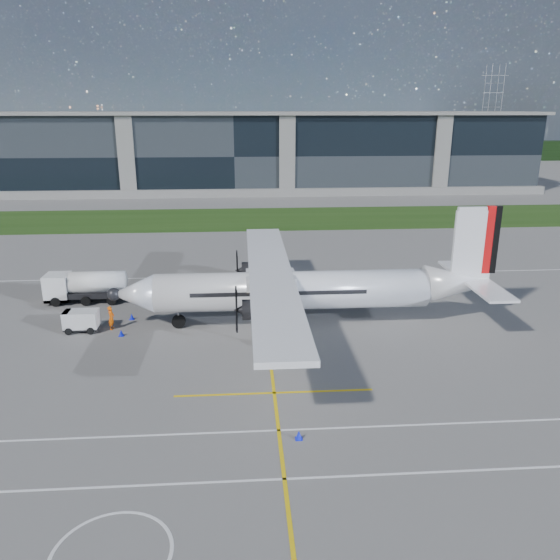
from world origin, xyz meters
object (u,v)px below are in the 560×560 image
fuel_tanker_truck (80,287)px  safety_cone_nose_stbd (132,316)px  safety_cone_stbdwing (267,269)px  baggage_tug (81,321)px  safety_cone_nose_port (121,333)px  pylon_east (491,112)px  ground_crew_person (111,316)px  turboprop_aircraft (307,268)px  safety_cone_portwing (299,435)px

fuel_tanker_truck → safety_cone_nose_stbd: size_ratio=14.63×
safety_cone_stbdwing → baggage_tug: bearing=-134.6°
safety_cone_nose_port → safety_cone_stbdwing: bearing=54.3°
fuel_tanker_truck → baggage_tug: 7.01m
baggage_tug → safety_cone_stbdwing: (14.94, 15.14, -0.56)m
safety_cone_nose_stbd → safety_cone_stbdwing: (11.58, 13.01, 0.00)m
baggage_tug → safety_cone_nose_port: 3.46m
pylon_east → safety_cone_nose_stbd: bearing=-122.9°
ground_crew_person → safety_cone_stbdwing: size_ratio=4.24×
safety_cone_nose_stbd → turboprop_aircraft: bearing=-8.3°
safety_cone_nose_port → safety_cone_stbdwing: (11.74, 16.35, 0.00)m
turboprop_aircraft → safety_cone_portwing: turboprop_aircraft is taller
safety_cone_nose_port → ground_crew_person: bearing=125.2°
safety_cone_nose_port → safety_cone_nose_stbd: bearing=87.2°
baggage_tug → ground_crew_person: (2.21, 0.19, 0.25)m
ground_crew_person → safety_cone_nose_stbd: bearing=-22.9°
pylon_east → safety_cone_nose_stbd: pylon_east is taller
fuel_tanker_truck → safety_cone_nose_port: 9.47m
turboprop_aircraft → safety_cone_stbdwing: turboprop_aircraft is taller
pylon_east → baggage_tug: size_ratio=11.11×
fuel_tanker_truck → baggage_tug: size_ratio=2.71×
safety_cone_nose_stbd → safety_cone_portwing: (11.81, -17.60, 0.00)m
pylon_east → safety_cone_nose_port: size_ratio=60.00×
fuel_tanker_truck → safety_cone_nose_port: bearing=-57.6°
pylon_east → safety_cone_stbdwing: size_ratio=60.00×
fuel_tanker_truck → safety_cone_portwing: size_ratio=14.63×
turboprop_aircraft → baggage_tug: (-17.31, -0.09, -3.83)m
ground_crew_person → safety_cone_portwing: bearing=-132.9°
baggage_tug → ground_crew_person: size_ratio=1.27×
pylon_east → turboprop_aircraft: pylon_east is taller
pylon_east → ground_crew_person: 173.52m
fuel_tanker_truck → ground_crew_person: 7.71m
fuel_tanker_truck → safety_cone_nose_port: fuel_tanker_truck is taller
baggage_tug → pylon_east: bearing=56.5°
turboprop_aircraft → ground_crew_person: size_ratio=14.60×
safety_cone_portwing → baggage_tug: bearing=134.4°
baggage_tug → safety_cone_portwing: (15.16, -15.46, -0.56)m
ground_crew_person → safety_cone_nose_port: size_ratio=4.24×
ground_crew_person → safety_cone_nose_stbd: size_ratio=4.24×
turboprop_aircraft → safety_cone_nose_port: size_ratio=61.93×
pylon_east → fuel_tanker_truck: pylon_east is taller
ground_crew_person → safety_cone_nose_stbd: ground_crew_person is taller
fuel_tanker_truck → baggage_tug: (1.85, -6.73, -0.56)m
pylon_east → turboprop_aircraft: (-78.86, -145.31, -10.36)m
safety_cone_nose_stbd → safety_cone_portwing: same height
fuel_tanker_truck → pylon_east: bearing=54.7°
pylon_east → ground_crew_person: bearing=-122.9°
safety_cone_portwing → pylon_east: bearing=63.3°
safety_cone_nose_stbd → safety_cone_stbdwing: size_ratio=1.00×
fuel_tanker_truck → safety_cone_nose_stbd: bearing=-41.5°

